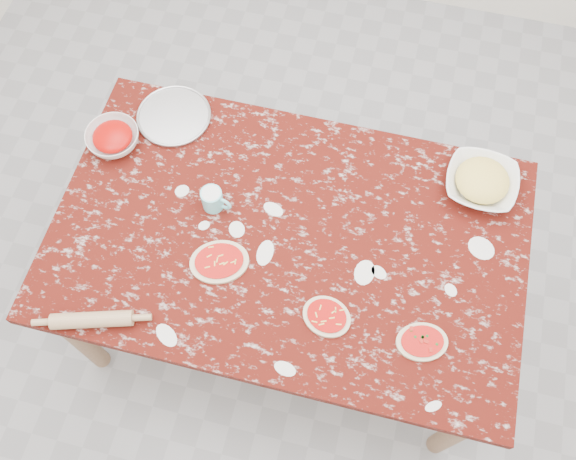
# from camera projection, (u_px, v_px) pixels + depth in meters

# --- Properties ---
(ground) EXTENTS (4.00, 4.00, 0.00)m
(ground) POSITION_uv_depth(u_px,v_px,m) (288.00, 308.00, 2.76)
(ground) COLOR gray
(worktable) EXTENTS (1.60, 1.00, 0.75)m
(worktable) POSITION_uv_depth(u_px,v_px,m) (288.00, 247.00, 2.16)
(worktable) COLOR #410D08
(worktable) RESTS_ON ground
(pizza_tray) EXTENTS (0.30, 0.30, 0.01)m
(pizza_tray) POSITION_uv_depth(u_px,v_px,m) (174.00, 117.00, 2.29)
(pizza_tray) COLOR #B2B2B7
(pizza_tray) RESTS_ON worktable
(sauce_bowl) EXTENTS (0.24, 0.24, 0.06)m
(sauce_bowl) POSITION_uv_depth(u_px,v_px,m) (113.00, 138.00, 2.22)
(sauce_bowl) COLOR white
(sauce_bowl) RESTS_ON worktable
(cheese_bowl) EXTENTS (0.26, 0.26, 0.06)m
(cheese_bowl) POSITION_uv_depth(u_px,v_px,m) (481.00, 183.00, 2.14)
(cheese_bowl) COLOR white
(cheese_bowl) RESTS_ON worktable
(flour_mug) EXTENTS (0.11, 0.07, 0.09)m
(flour_mug) POSITION_uv_depth(u_px,v_px,m) (213.00, 199.00, 2.09)
(flour_mug) COLOR #74DBE3
(flour_mug) RESTS_ON worktable
(pizza_left) EXTENTS (0.24, 0.22, 0.02)m
(pizza_left) POSITION_uv_depth(u_px,v_px,m) (219.00, 262.00, 2.03)
(pizza_left) COLOR beige
(pizza_left) RESTS_ON worktable
(pizza_mid) EXTENTS (0.19, 0.17, 0.02)m
(pizza_mid) POSITION_uv_depth(u_px,v_px,m) (327.00, 317.00, 1.95)
(pizza_mid) COLOR beige
(pizza_mid) RESTS_ON worktable
(pizza_right) EXTENTS (0.19, 0.17, 0.02)m
(pizza_right) POSITION_uv_depth(u_px,v_px,m) (422.00, 342.00, 1.91)
(pizza_right) COLOR beige
(pizza_right) RESTS_ON worktable
(rolling_pin) EXTENTS (0.26, 0.12, 0.05)m
(rolling_pin) POSITION_uv_depth(u_px,v_px,m) (92.00, 320.00, 1.93)
(rolling_pin) COLOR tan
(rolling_pin) RESTS_ON worktable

